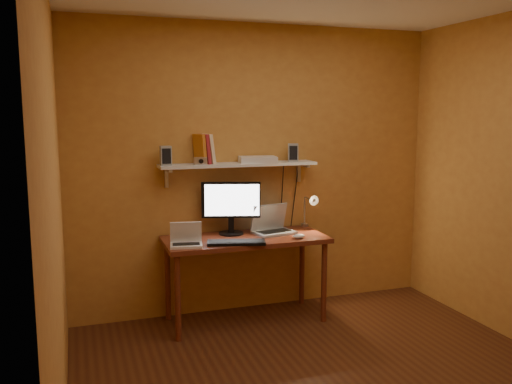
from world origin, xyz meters
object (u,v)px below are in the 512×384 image
object	(u,v)px
laptop	(272,225)
speaker_left	(166,156)
speaker_right	(293,152)
netbook	(186,239)
shelf_camera	(201,161)
desk	(245,247)
mouse	(299,236)
router	(258,159)
keyboard	(236,242)
wall_shelf	(239,165)
desk_lamp	(310,207)
monitor	(231,205)

from	to	relation	value
laptop	speaker_left	size ratio (longest dim) A/B	2.38
laptop	speaker_right	size ratio (longest dim) A/B	2.42
netbook	shelf_camera	bearing A→B (deg)	64.83
shelf_camera	desk	bearing A→B (deg)	-20.91
netbook	shelf_camera	size ratio (longest dim) A/B	2.59
laptop	mouse	bearing A→B (deg)	-74.79
laptop	router	distance (m)	0.60
keyboard	speaker_right	distance (m)	1.03
router	netbook	bearing A→B (deg)	-156.58
wall_shelf	speaker_left	world-z (taller)	speaker_left
netbook	speaker_right	distance (m)	1.28
wall_shelf	laptop	bearing A→B (deg)	-20.48
laptop	shelf_camera	xyz separation A→B (m)	(-0.63, 0.04, 0.59)
keyboard	desk_lamp	distance (m)	0.89
shelf_camera	router	world-z (taller)	shelf_camera
keyboard	speaker_right	xyz separation A→B (m)	(0.66, 0.39, 0.69)
desk_lamp	speaker_left	size ratio (longest dim) A/B	2.30
laptop	router	world-z (taller)	router
monitor	laptop	xyz separation A→B (m)	(0.36, -0.06, -0.19)
keyboard	speaker_right	bearing A→B (deg)	45.35
netbook	laptop	bearing A→B (deg)	25.39
wall_shelf	monitor	bearing A→B (deg)	-152.90
wall_shelf	speaker_left	size ratio (longest dim) A/B	8.58
speaker_right	router	distance (m)	0.35
laptop	speaker_left	world-z (taller)	speaker_left
mouse	speaker_left	world-z (taller)	speaker_left
speaker_right	router	bearing A→B (deg)	-159.82
laptop	speaker_right	world-z (taller)	speaker_right
monitor	mouse	size ratio (longest dim) A/B	4.78
desk	laptop	world-z (taller)	laptop
wall_shelf	netbook	size ratio (longest dim) A/B	4.96
netbook	speaker_right	bearing A→B (deg)	27.01
netbook	desk_lamp	bearing A→B (deg)	22.32
desk_lamp	speaker_right	size ratio (longest dim) A/B	2.33
monitor	mouse	world-z (taller)	monitor
keyboard	shelf_camera	size ratio (longest dim) A/B	4.35
netbook	wall_shelf	bearing A→B (deg)	41.10
wall_shelf	netbook	distance (m)	0.84
laptop	speaker_right	bearing A→B (deg)	10.28
keyboard	desk_lamp	bearing A→B (deg)	36.93
wall_shelf	router	distance (m)	0.18
speaker_right	mouse	bearing A→B (deg)	-85.21
router	speaker_right	bearing A→B (deg)	0.90
keyboard	speaker_left	size ratio (longest dim) A/B	2.90
speaker_right	netbook	bearing A→B (deg)	-144.11
speaker_right	desk_lamp	bearing A→B (deg)	-3.76
keyboard	speaker_left	world-z (taller)	speaker_left
keyboard	shelf_camera	world-z (taller)	shelf_camera
desk_lamp	wall_shelf	bearing A→B (deg)	174.12
monitor	laptop	bearing A→B (deg)	7.05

